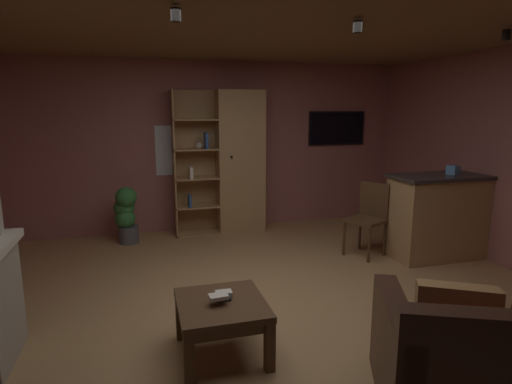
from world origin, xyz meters
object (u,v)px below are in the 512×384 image
wall_mounted_tv (337,128)px  kitchen_bar_counter (444,216)px  potted_floor_plant (126,213)px  bookshelf_cabinet (234,163)px  dining_chair (369,214)px  coffee_table (222,312)px  table_book_1 (224,293)px  leather_couch (507,372)px  table_book_0 (223,298)px  tissue_box (453,170)px  table_book_2 (218,297)px

wall_mounted_tv → kitchen_bar_counter: bearing=-76.1°
potted_floor_plant → wall_mounted_tv: (3.35, 0.42, 1.11)m
bookshelf_cabinet → dining_chair: bookshelf_cabinet is taller
kitchen_bar_counter → coffee_table: (-3.10, -1.39, -0.19)m
coffee_table → table_book_1: 0.14m
leather_couch → wall_mounted_tv: wall_mounted_tv is taller
bookshelf_cabinet → table_book_0: bearing=-104.3°
bookshelf_cabinet → table_book_0: (-0.82, -3.20, -0.61)m
coffee_table → dining_chair: (2.23, 1.71, 0.19)m
coffee_table → wall_mounted_tv: size_ratio=0.71×
leather_couch → potted_floor_plant: bearing=118.5°
kitchen_bar_counter → dining_chair: (-0.87, 0.32, 0.00)m
kitchen_bar_counter → potted_floor_plant: kitchen_bar_counter is taller
kitchen_bar_counter → leather_couch: kitchen_bar_counter is taller
dining_chair → table_book_1: bearing=-143.3°
bookshelf_cabinet → potted_floor_plant: (-1.59, -0.21, -0.62)m
kitchen_bar_counter → dining_chair: size_ratio=1.51×
kitchen_bar_counter → table_book_1: (-3.07, -1.32, -0.07)m
leather_couch → dining_chair: (0.74, 2.84, 0.22)m
kitchen_bar_counter → wall_mounted_tv: wall_mounted_tv is taller
table_book_1 → tissue_box: bearing=22.8°
tissue_box → wall_mounted_tv: bearing=105.6°
wall_mounted_tv → dining_chair: bearing=-101.9°
table_book_1 → dining_chair: (2.20, 1.64, 0.07)m
tissue_box → dining_chair: (-0.94, 0.32, -0.57)m
coffee_table → table_book_0: 0.10m
kitchen_bar_counter → table_book_2: (-3.13, -1.43, -0.04)m
tissue_box → potted_floor_plant: tissue_box is taller
table_book_1 → table_book_2: table_book_2 is taller
table_book_1 → potted_floor_plant: size_ratio=0.15×
bookshelf_cabinet → wall_mounted_tv: bookshelf_cabinet is taller
dining_chair → wall_mounted_tv: size_ratio=0.96×
potted_floor_plant → wall_mounted_tv: 3.55m
dining_chair → bookshelf_cabinet: bearing=132.7°
dining_chair → wall_mounted_tv: wall_mounted_tv is taller
table_book_0 → wall_mounted_tv: bearing=52.9°
tissue_box → table_book_0: (-3.15, -1.36, -0.67)m
tissue_box → wall_mounted_tv: size_ratio=0.12×
bookshelf_cabinet → wall_mounted_tv: bearing=6.8°
leather_couch → table_book_1: bearing=140.7°
leather_couch → dining_chair: 2.94m
kitchen_bar_counter → table_book_2: kitchen_bar_counter is taller
kitchen_bar_counter → table_book_0: (-3.09, -1.36, -0.09)m
table_book_2 → kitchen_bar_counter: bearing=24.6°
table_book_0 → wall_mounted_tv: size_ratio=0.13×
leather_couch → table_book_1: size_ratio=13.86×
kitchen_bar_counter → wall_mounted_tv: (-0.51, 2.05, 1.00)m
table_book_1 → table_book_2: size_ratio=0.90×
table_book_2 → potted_floor_plant: (-0.72, 3.06, -0.06)m
kitchen_bar_counter → tissue_box: (0.07, -0.00, 0.57)m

